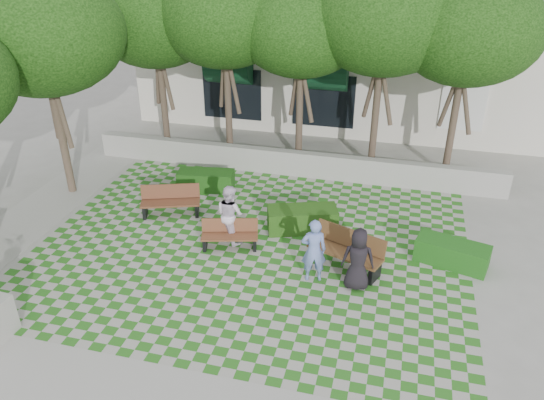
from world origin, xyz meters
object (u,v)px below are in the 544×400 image
(bench_west, at_px, (171,201))
(hedge_east, at_px, (452,253))
(hedge_midright, at_px, (302,219))
(person_dark, at_px, (358,259))
(bench_mid, at_px, (230,235))
(hedge_midleft, at_px, (206,180))
(bench_east, at_px, (346,251))
(person_blue, at_px, (314,250))
(person_white, at_px, (230,214))

(bench_west, bearing_deg, hedge_east, -23.36)
(hedge_midright, height_order, person_dark, person_dark)
(bench_mid, relative_size, person_dark, 0.99)
(bench_mid, xyz_separation_m, bench_west, (-2.40, 1.35, 0.06))
(hedge_midright, bearing_deg, bench_mid, -141.19)
(hedge_east, height_order, hedge_midleft, hedge_midleft)
(bench_east, relative_size, bench_west, 1.11)
(bench_mid, distance_m, person_blue, 2.76)
(bench_west, height_order, hedge_midright, bench_west)
(hedge_midleft, height_order, person_blue, person_blue)
(bench_west, relative_size, person_blue, 1.08)
(bench_east, xyz_separation_m, hedge_midright, (-1.52, 1.62, -0.15))
(hedge_east, height_order, person_white, person_white)
(person_dark, relative_size, person_white, 0.95)
(bench_mid, distance_m, person_white, 0.60)
(bench_west, height_order, hedge_midleft, bench_west)
(bench_east, distance_m, person_dark, 0.94)
(person_dark, bearing_deg, hedge_midleft, -43.15)
(bench_east, distance_m, person_blue, 1.13)
(bench_east, bearing_deg, person_blue, -114.06)
(bench_mid, distance_m, person_dark, 3.84)
(bench_east, height_order, bench_west, bench_east)
(hedge_midleft, bearing_deg, person_blue, -43.00)
(hedge_midleft, relative_size, person_white, 1.08)
(bench_mid, bearing_deg, bench_west, 135.96)
(hedge_east, xyz_separation_m, hedge_midleft, (-8.03, 2.60, 0.00))
(bench_east, relative_size, person_blue, 1.20)
(bench_west, xyz_separation_m, person_dark, (6.09, -2.32, 0.38))
(person_dark, height_order, person_white, person_white)
(hedge_east, bearing_deg, person_blue, -155.26)
(hedge_east, distance_m, person_dark, 2.96)
(hedge_midleft, bearing_deg, hedge_east, -17.92)
(bench_mid, height_order, person_blue, person_blue)
(bench_mid, height_order, person_white, person_white)
(hedge_east, distance_m, hedge_midright, 4.34)
(person_dark, distance_m, person_white, 4.00)
(bench_mid, distance_m, hedge_east, 6.11)
(hedge_midright, height_order, person_blue, person_blue)
(hedge_midright, distance_m, person_dark, 3.10)
(bench_east, height_order, person_blue, person_blue)
(person_blue, distance_m, person_dark, 1.13)
(bench_east, distance_m, person_white, 3.47)
(bench_mid, bearing_deg, person_dark, -29.50)
(bench_west, bearing_deg, hedge_midleft, 58.26)
(hedge_east, relative_size, hedge_midleft, 1.00)
(bench_east, height_order, bench_mid, bench_east)
(hedge_midright, xyz_separation_m, person_dark, (1.89, -2.42, 0.48))
(person_white, bearing_deg, person_dark, -169.40)
(person_blue, xyz_separation_m, person_white, (-2.65, 1.26, -0.00))
(bench_east, bearing_deg, hedge_midleft, 168.09)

